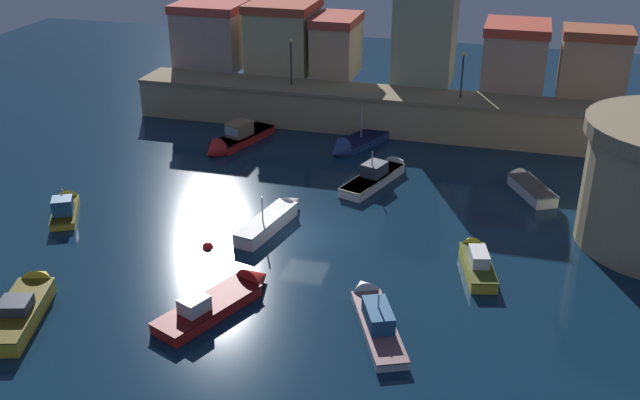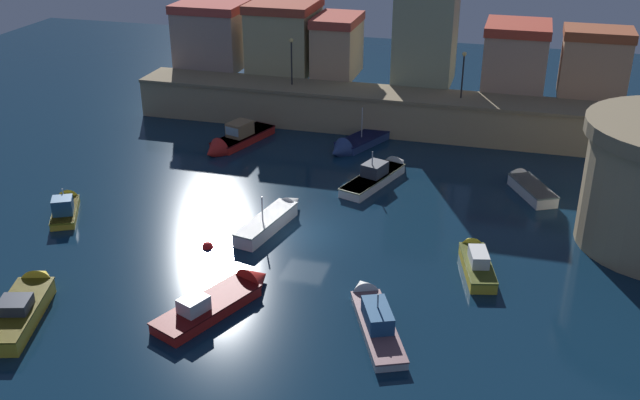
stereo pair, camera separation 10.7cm
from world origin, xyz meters
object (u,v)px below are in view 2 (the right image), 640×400
Objects in this scene: mooring_buoy_0 at (208,247)px; moored_boat_6 at (380,174)px; quay_lamp_0 at (291,54)px; moored_boat_9 at (527,185)px; moored_boat_3 at (224,297)px; moored_boat_1 at (475,259)px; moored_boat_8 at (234,140)px; moored_boat_2 at (25,303)px; moored_boat_5 at (66,206)px; moored_boat_4 at (354,144)px; moored_boat_0 at (373,313)px; quay_lamp_1 at (463,68)px; moored_boat_7 at (273,218)px.

moored_boat_6 is at bearing 57.86° from mooring_buoy_0.
quay_lamp_0 reaches higher than moored_boat_9.
moored_boat_3 is (4.88, -26.61, -5.20)m from quay_lamp_0.
moored_boat_1 is 23.02m from moored_boat_8.
moored_boat_2 is at bearing 105.16° from moored_boat_9.
moored_boat_5 reaches higher than moored_boat_2.
moored_boat_6 reaches higher than moored_boat_5.
moored_boat_4 is (6.20, -4.52, -5.22)m from quay_lamp_0.
quay_lamp_0 is 30.44m from moored_boat_2.
moored_boat_5 is at bearing 48.99° from moored_boat_0.
moored_boat_0 is 1.28× the size of moored_boat_1.
mooring_buoy_0 is at bearing -128.19° from moored_boat_5.
moored_boat_9 is (22.70, 20.80, -0.08)m from moored_boat_2.
quay_lamp_0 is at bearing 25.92° from moored_boat_1.
mooring_buoy_0 is (1.80, -21.53, -5.56)m from quay_lamp_0.
moored_boat_7 is at bearing -116.33° from quay_lamp_1.
moored_boat_0 is 16.56m from moored_boat_6.
moored_boat_0 is at bearing 54.25° from moored_boat_8.
moored_boat_9 is at bearing -26.27° from moored_boat_1.
moored_boat_4 is (-10.11, 15.15, -0.10)m from moored_boat_1.
moored_boat_2 is at bearing -125.24° from mooring_buoy_0.
moored_boat_8 reaches higher than moored_boat_2.
moored_boat_9 is (2.39, 10.73, -0.04)m from moored_boat_1.
moored_boat_4 is (-7.14, -4.52, -5.11)m from quay_lamp_1.
moored_boat_3 is at bearing 20.60° from moored_boat_4.
moored_boat_7 is at bearing 168.70° from moored_boat_6.
mooring_buoy_0 is at bearing -51.68° from moored_boat_2.
moored_boat_4 reaches higher than moored_boat_8.
moored_boat_3 is at bearing -145.40° from moored_boat_5.
moored_boat_6 is (-7.09, 9.95, 0.01)m from moored_boat_1.
moored_boat_4 is at bearing 119.91° from moored_boat_8.
quay_lamp_0 reaches higher than mooring_buoy_0.
moored_boat_1 is at bearing 57.72° from moored_boat_4.
quay_lamp_1 is 25.03m from mooring_buoy_0.
moored_boat_6 is at bearing 67.34° from moored_boat_9.
quay_lamp_0 is 0.53× the size of moored_boat_2.
moored_boat_7 is (-1.74, -13.44, 0.11)m from moored_boat_4.
moored_boat_0 is (12.12, -26.02, -5.18)m from quay_lamp_0.
quay_lamp_1 is 11.58m from moored_boat_9.
moored_boat_5 is (-20.44, 6.39, 0.01)m from moored_boat_0.
moored_boat_2 is (-20.31, -10.07, 0.05)m from moored_boat_1.
moored_boat_8 is at bearing 93.19° from moored_boat_6.
moored_boat_5 is 0.95× the size of moored_boat_9.
moored_boat_4 reaches higher than mooring_buoy_0.
moored_boat_6 is at bearing 54.14° from moored_boat_4.
moored_boat_3 is (-11.42, -6.93, -0.07)m from moored_boat_1.
moored_boat_8 is 11.37× the size of mooring_buoy_0.
moored_boat_9 is (6.58, 17.08, 0.02)m from moored_boat_0.
quay_lamp_0 reaches higher than moored_boat_5.
quay_lamp_1 reaches higher than moored_boat_5.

